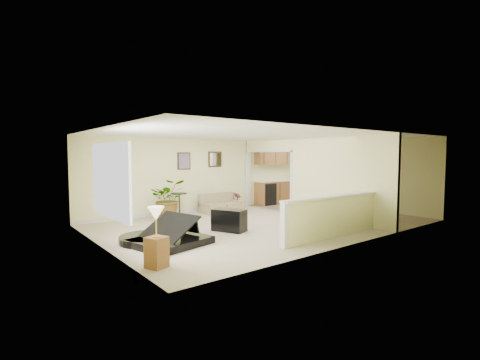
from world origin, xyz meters
TOP-DOWN VIEW (x-y plane):
  - floor at (0.00, 0.00)m, footprint 9.00×9.00m
  - back_wall at (0.00, 3.00)m, footprint 9.00×0.04m
  - front_wall at (0.00, -3.00)m, footprint 9.00×0.04m
  - left_wall at (-4.50, 0.00)m, footprint 0.04×6.00m
  - right_wall at (4.50, 0.00)m, footprint 0.04×6.00m
  - ceiling at (0.00, 0.00)m, footprint 9.00×6.00m
  - kitchen_vinyl at (3.15, 0.00)m, footprint 2.70×6.00m
  - interior_partition at (1.80, 0.25)m, footprint 0.18×5.99m
  - pony_half_wall at (0.08, -2.30)m, footprint 3.42×0.22m
  - left_window at (-4.49, -0.50)m, footprint 0.05×2.15m
  - wall_art_left at (-0.95, 2.97)m, footprint 0.48×0.04m
  - wall_mirror at (0.30, 2.97)m, footprint 0.55×0.04m
  - kitchen_cabinets at (3.19, 2.73)m, footprint 2.36×0.65m
  - piano at (-3.31, -0.46)m, footprint 1.98×1.99m
  - piano_bench at (-1.45, -0.27)m, footprint 0.73×0.94m
  - loveseat at (0.14, 2.39)m, footprint 1.44×0.83m
  - accent_table at (-1.32, 2.65)m, footprint 0.50×0.50m
  - palm_plant at (-1.79, 2.45)m, footprint 1.35×1.27m
  - small_plant at (0.91, 2.49)m, footprint 0.38×0.38m
  - lamp_stand at (-4.15, -1.85)m, footprint 0.40×0.40m

SIDE VIEW (x-z plane):
  - floor at x=0.00m, z-range 0.00..0.00m
  - kitchen_vinyl at x=3.15m, z-range 0.00..0.01m
  - small_plant at x=0.91m, z-range -0.04..0.54m
  - piano_bench at x=-1.45m, z-range 0.00..0.56m
  - loveseat at x=0.14m, z-range -0.10..0.72m
  - lamp_stand at x=-4.15m, z-range -0.08..0.98m
  - accent_table at x=-1.32m, z-range 0.10..0.82m
  - pony_half_wall at x=0.08m, z-range 0.02..1.02m
  - piano at x=-3.31m, z-range -0.12..1.30m
  - palm_plant at x=-1.79m, z-range -0.01..1.20m
  - kitchen_cabinets at x=3.19m, z-range -0.29..2.03m
  - interior_partition at x=1.80m, z-range -0.03..2.47m
  - back_wall at x=0.00m, z-range 0.00..2.50m
  - front_wall at x=0.00m, z-range 0.00..2.50m
  - left_wall at x=-4.50m, z-range 0.00..2.50m
  - right_wall at x=4.50m, z-range 0.00..2.50m
  - left_window at x=-4.49m, z-range 0.73..2.17m
  - wall_art_left at x=-0.95m, z-range 1.46..2.04m
  - wall_mirror at x=0.30m, z-range 1.52..2.08m
  - ceiling at x=0.00m, z-range 2.48..2.52m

